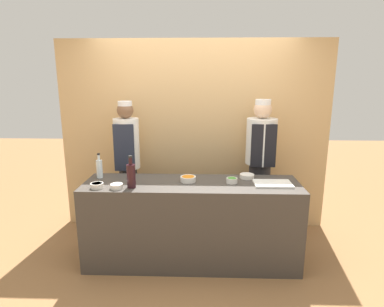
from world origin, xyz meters
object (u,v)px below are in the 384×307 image
sauce_bowl_green (232,180)px  sauce_bowl_orange (188,179)px  cutting_board (273,184)px  chef_right (260,164)px  sauce_bowl_purple (247,176)px  sauce_bowl_white (97,185)px  sauce_bowl_yellow (117,186)px  bottle_wine (131,175)px  chef_left (128,163)px  bottle_clear (99,168)px

sauce_bowl_green → sauce_bowl_orange: 0.45m
cutting_board → chef_right: bearing=91.6°
sauce_bowl_purple → sauce_bowl_white: sauce_bowl_white is taller
sauce_bowl_yellow → sauce_bowl_white: sauce_bowl_white is taller
cutting_board → bottle_wine: bottle_wine is taller
sauce_bowl_purple → sauce_bowl_white: 1.55m
sauce_bowl_white → chef_right: 1.90m
sauce_bowl_purple → cutting_board: size_ratio=0.41×
sauce_bowl_green → chef_left: bearing=153.5°
sauce_bowl_orange → cutting_board: (0.86, -0.07, -0.02)m
chef_left → sauce_bowl_yellow: bearing=-84.4°
bottle_wine → chef_left: 0.81m
sauce_bowl_yellow → sauce_bowl_green: bearing=10.5°
sauce_bowl_yellow → sauce_bowl_purple: 1.37m
sauce_bowl_orange → chef_right: 1.02m
sauce_bowl_orange → cutting_board: sauce_bowl_orange is taller
bottle_clear → chef_right: chef_right is taller
sauce_bowl_yellow → sauce_bowl_orange: bearing=19.5°
sauce_bowl_purple → chef_left: 1.46m
sauce_bowl_green → chef_right: size_ratio=0.07×
chef_left → sauce_bowl_orange: bearing=-36.9°
sauce_bowl_white → sauce_bowl_orange: size_ratio=0.77×
sauce_bowl_white → bottle_wine: 0.35m
sauce_bowl_white → chef_right: (1.72, 0.81, 0.01)m
sauce_bowl_orange → chef_right: (0.84, 0.57, 0.00)m
chef_left → cutting_board: bearing=-21.7°
sauce_bowl_white → sauce_bowl_green: bearing=8.5°
chef_left → sauce_bowl_purple: bearing=-17.2°
cutting_board → sauce_bowl_purple: bearing=137.1°
sauce_bowl_white → bottle_wine: (0.33, 0.03, 0.10)m
sauce_bowl_yellow → sauce_bowl_purple: (1.31, 0.39, -0.00)m
sauce_bowl_white → chef_left: (0.12, 0.81, 0.01)m
sauce_bowl_orange → bottle_clear: bearing=174.1°
chef_right → bottle_clear: bearing=-165.2°
sauce_bowl_white → chef_left: bearing=81.8°
sauce_bowl_green → chef_left: size_ratio=0.07×
sauce_bowl_green → sauce_bowl_orange: bearing=175.9°
sauce_bowl_green → bottle_clear: (-1.41, 0.13, 0.08)m
bottle_wine → sauce_bowl_orange: bearing=20.5°
bottle_wine → chef_left: size_ratio=0.19×
sauce_bowl_green → cutting_board: 0.41m
sauce_bowl_white → chef_left: chef_left is taller
chef_left → bottle_clear: bearing=-112.0°
bottle_wine → sauce_bowl_purple: bearing=16.5°
sauce_bowl_purple → cutting_board: 0.32m
sauce_bowl_purple → bottle_clear: (-1.58, -0.04, 0.08)m
sauce_bowl_yellow → sauce_bowl_white: size_ratio=0.99×
sauce_bowl_purple → sauce_bowl_white: bearing=-166.0°
sauce_bowl_yellow → cutting_board: bearing=6.3°
bottle_wine → bottle_clear: size_ratio=1.19×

